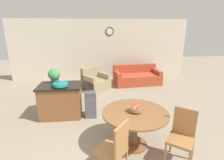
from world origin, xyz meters
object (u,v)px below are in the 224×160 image
(fruit_bowl, at_px, (135,108))
(potted_plant, at_px, (54,75))
(teal_bowl, at_px, (60,85))
(couch, at_px, (137,77))
(dining_chair_near_left, at_px, (115,148))
(dining_table, at_px, (135,120))
(dining_chair_near_right, at_px, (182,134))
(armchair, at_px, (95,82))
(kitchen_island, at_px, (61,100))
(trash_bin, at_px, (91,105))

(fruit_bowl, height_order, potted_plant, potted_plant)
(teal_bowl, bearing_deg, couch, 46.27)
(potted_plant, bearing_deg, dining_chair_near_left, -60.29)
(potted_plant, xyz_separation_m, couch, (2.87, 2.45, -0.83))
(potted_plant, bearing_deg, couch, 40.50)
(dining_table, height_order, dining_chair_near_left, dining_chair_near_left)
(dining_chair_near_right, relative_size, armchair, 0.82)
(dining_table, distance_m, couch, 4.24)
(teal_bowl, bearing_deg, dining_table, -38.83)
(kitchen_island, relative_size, couch, 0.56)
(dining_table, height_order, teal_bowl, teal_bowl)
(trash_bin, bearing_deg, couch, 55.40)
(armchair, bearing_deg, couch, -21.08)
(fruit_bowl, relative_size, couch, 0.13)
(potted_plant, height_order, couch, potted_plant)
(dining_table, xyz_separation_m, dining_chair_near_right, (0.74, -0.48, -0.05))
(teal_bowl, distance_m, trash_bin, 0.95)
(dining_chair_near_left, xyz_separation_m, potted_plant, (-1.36, 2.38, 0.56))
(dining_table, height_order, couch, couch)
(dining_chair_near_right, height_order, couch, dining_chair_near_right)
(potted_plant, xyz_separation_m, trash_bin, (0.95, -0.34, -0.75))
(dining_chair_near_left, relative_size, trash_bin, 1.39)
(dining_table, bearing_deg, couch, 75.87)
(fruit_bowl, xyz_separation_m, potted_plant, (-1.84, 1.65, 0.27))
(dining_chair_near_left, relative_size, dining_chair_near_right, 1.00)
(potted_plant, distance_m, armchair, 2.36)
(potted_plant, bearing_deg, trash_bin, -19.53)
(couch, bearing_deg, dining_chair_near_right, -99.11)
(dining_table, relative_size, potted_plant, 3.21)
(dining_chair_near_left, bearing_deg, teal_bowl, 67.62)
(couch, bearing_deg, armchair, -168.99)
(dining_table, height_order, fruit_bowl, fruit_bowl)
(fruit_bowl, bearing_deg, dining_table, -8.89)
(dining_chair_near_left, distance_m, kitchen_island, 2.50)
(dining_chair_near_right, xyz_separation_m, fruit_bowl, (-0.74, 0.48, 0.29))
(dining_chair_near_left, distance_m, trash_bin, 2.10)
(fruit_bowl, height_order, armchair, fruit_bowl)
(couch, relative_size, armchair, 1.67)
(potted_plant, distance_m, couch, 3.87)
(dining_table, bearing_deg, kitchen_island, 139.12)
(dining_chair_near_left, distance_m, dining_chair_near_right, 1.25)
(kitchen_island, xyz_separation_m, trash_bin, (0.79, -0.15, -0.09))
(dining_chair_near_left, distance_m, teal_bowl, 2.39)
(dining_table, xyz_separation_m, trash_bin, (-0.89, 1.31, -0.23))
(trash_bin, distance_m, couch, 3.39)
(potted_plant, bearing_deg, teal_bowl, -57.89)
(teal_bowl, xyz_separation_m, armchair, (0.88, 2.26, -0.66))
(dining_chair_near_right, distance_m, fruit_bowl, 0.93)
(dining_chair_near_right, bearing_deg, potted_plant, -1.22)
(dining_chair_near_right, bearing_deg, fruit_bowl, 5.16)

